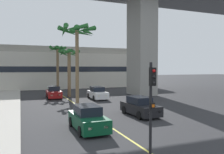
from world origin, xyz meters
TOP-DOWN VIEW (x-y plane):
  - lane_stripe_center at (0.00, 24.00)m, footprint 0.14×56.00m
  - pier_building_backdrop at (0.00, 46.96)m, footprint 39.97×8.04m
  - car_queue_front at (3.64, 16.89)m, footprint 1.96×4.16m
  - car_queue_second at (-1.59, 14.15)m, footprint 1.85×4.11m
  - car_queue_third at (-1.53, 30.78)m, footprint 1.94×4.15m
  - car_queue_fourth at (3.51, 27.89)m, footprint 1.89×4.13m
  - traffic_light_median_near at (-0.49, 8.30)m, footprint 0.24×0.37m
  - palm_tree_near_median at (-0.56, 21.43)m, footprint 3.53×3.65m
  - palm_tree_mid_median at (0.63, 31.45)m, footprint 2.95×3.02m
  - palm_tree_farthest_median at (0.20, 38.85)m, footprint 2.97×2.98m

SIDE VIEW (x-z plane):
  - lane_stripe_center at x=0.00m, z-range 0.00..0.01m
  - car_queue_front at x=3.64m, z-range -0.06..1.50m
  - car_queue_second at x=-1.59m, z-range -0.06..1.50m
  - car_queue_third at x=-1.53m, z-range -0.06..1.50m
  - car_queue_fourth at x=3.51m, z-range -0.06..1.50m
  - traffic_light_median_near at x=-0.49m, z-range 0.61..4.81m
  - pier_building_backdrop at x=0.00m, z-range -0.06..7.88m
  - palm_tree_mid_median at x=0.63m, z-range 1.68..8.26m
  - palm_tree_farthest_median at x=0.20m, z-range 2.16..9.81m
  - palm_tree_near_median at x=-0.56m, z-range 2.66..10.66m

